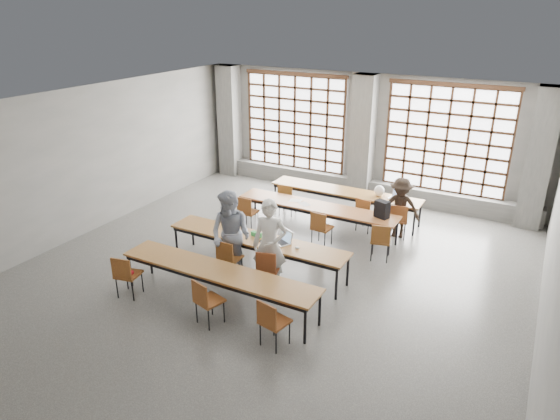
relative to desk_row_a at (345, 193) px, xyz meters
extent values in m
plane|color=#4B4B48|center=(-0.20, -3.53, -0.66)|extent=(11.00, 11.00, 0.00)
plane|color=silver|center=(-0.20, -3.53, 2.84)|extent=(11.00, 11.00, 0.00)
plane|color=#62625F|center=(-0.20, 1.97, 1.09)|extent=(10.00, 0.00, 10.00)
plane|color=#62625F|center=(-0.20, -9.03, 1.09)|extent=(10.00, 0.00, 10.00)
plane|color=#62625F|center=(-5.20, -3.53, 1.09)|extent=(0.00, 11.00, 11.00)
plane|color=#62625F|center=(4.80, -3.53, 1.09)|extent=(0.00, 11.00, 11.00)
cube|color=#535350|center=(-4.70, 1.69, 1.09)|extent=(0.60, 0.55, 3.50)
cube|color=#535350|center=(-0.20, 1.69, 1.09)|extent=(0.60, 0.55, 3.50)
cube|color=#535350|center=(4.30, 1.69, 1.09)|extent=(0.60, 0.55, 3.50)
cube|color=white|center=(-2.45, 1.95, 1.24)|extent=(3.20, 0.02, 2.80)
cube|color=black|center=(-2.45, 1.87, 1.24)|extent=(3.20, 0.05, 2.80)
cube|color=black|center=(-2.45, 1.87, -0.21)|extent=(3.32, 0.07, 0.10)
cube|color=black|center=(-2.45, 1.87, 2.69)|extent=(3.32, 0.07, 0.10)
cube|color=white|center=(2.05, 1.95, 1.24)|extent=(3.20, 0.02, 2.80)
cube|color=black|center=(2.05, 1.87, 1.24)|extent=(3.20, 0.05, 2.80)
cube|color=black|center=(2.05, 1.87, -0.21)|extent=(3.32, 0.07, 0.10)
cube|color=black|center=(2.05, 1.87, 2.69)|extent=(3.32, 0.07, 0.10)
cube|color=#535350|center=(-0.20, 1.77, -0.41)|extent=(9.80, 0.35, 0.50)
cube|color=brown|center=(0.00, 0.00, 0.05)|extent=(4.00, 0.70, 0.04)
cube|color=black|center=(0.00, 0.00, -0.01)|extent=(3.90, 0.64, 0.08)
cylinder|color=black|center=(-1.92, -0.29, -0.32)|extent=(0.05, 0.05, 0.69)
cylinder|color=black|center=(-1.92, 0.29, -0.32)|extent=(0.05, 0.05, 0.69)
cylinder|color=black|center=(1.92, -0.29, -0.32)|extent=(0.05, 0.05, 0.69)
cylinder|color=black|center=(1.92, 0.29, -0.32)|extent=(0.05, 0.05, 0.69)
cube|color=brown|center=(-0.21, -1.30, 0.05)|extent=(4.00, 0.70, 0.04)
cube|color=black|center=(-0.21, -1.30, -0.01)|extent=(3.90, 0.64, 0.08)
cylinder|color=black|center=(-2.13, -1.59, -0.32)|extent=(0.05, 0.05, 0.69)
cylinder|color=black|center=(-2.13, -1.01, -0.32)|extent=(0.05, 0.05, 0.69)
cylinder|color=black|center=(1.71, -1.59, -0.32)|extent=(0.05, 0.05, 0.69)
cylinder|color=black|center=(1.71, -1.01, -0.32)|extent=(0.05, 0.05, 0.69)
cube|color=brown|center=(-0.54, -3.55, 0.05)|extent=(4.00, 0.70, 0.04)
cube|color=black|center=(-0.54, -3.55, -0.01)|extent=(3.90, 0.64, 0.08)
cylinder|color=black|center=(-2.46, -3.84, -0.32)|extent=(0.05, 0.05, 0.69)
cylinder|color=black|center=(-2.46, -3.26, -0.32)|extent=(0.05, 0.05, 0.69)
cylinder|color=black|center=(1.38, -3.84, -0.32)|extent=(0.05, 0.05, 0.69)
cylinder|color=black|center=(1.38, -3.26, -0.32)|extent=(0.05, 0.05, 0.69)
cube|color=brown|center=(-0.47, -5.05, 0.05)|extent=(4.00, 0.70, 0.04)
cube|color=black|center=(-0.47, -5.05, -0.01)|extent=(3.90, 0.64, 0.08)
cylinder|color=black|center=(-2.39, -5.34, -0.32)|extent=(0.05, 0.05, 0.69)
cylinder|color=black|center=(-2.39, -4.76, -0.32)|extent=(0.05, 0.05, 0.69)
cylinder|color=black|center=(1.45, -5.34, -0.32)|extent=(0.05, 0.05, 0.69)
cylinder|color=black|center=(1.45, -4.76, -0.32)|extent=(0.05, 0.05, 0.69)
cube|color=brown|center=(-1.40, -0.55, -0.21)|extent=(0.47, 0.47, 0.04)
cube|color=brown|center=(-1.37, -0.75, 0.02)|extent=(0.40, 0.08, 0.40)
cylinder|color=black|center=(-1.40, -0.55, -0.44)|extent=(0.02, 0.02, 0.45)
cube|color=brown|center=(0.80, -0.55, -0.21)|extent=(0.49, 0.49, 0.04)
cube|color=brown|center=(0.76, -0.75, 0.02)|extent=(0.40, 0.11, 0.40)
cylinder|color=black|center=(0.80, -0.55, -0.44)|extent=(0.02, 0.02, 0.45)
cube|color=brown|center=(1.60, -0.55, -0.21)|extent=(0.51, 0.51, 0.04)
cube|color=brown|center=(1.65, -0.74, 0.02)|extent=(0.39, 0.13, 0.40)
cylinder|color=black|center=(1.60, -0.55, -0.44)|extent=(0.02, 0.02, 0.45)
cube|color=brown|center=(-1.81, -1.85, -0.21)|extent=(0.43, 0.43, 0.04)
cube|color=brown|center=(-1.81, -2.05, 0.02)|extent=(0.40, 0.04, 0.40)
cylinder|color=black|center=(-1.81, -1.85, -0.44)|extent=(0.02, 0.02, 0.45)
cube|color=brown|center=(0.19, -1.85, -0.21)|extent=(0.45, 0.45, 0.04)
cube|color=brown|center=(0.17, -2.05, 0.02)|extent=(0.40, 0.06, 0.40)
cylinder|color=black|center=(0.19, -1.85, -0.44)|extent=(0.02, 0.02, 0.45)
cube|color=brown|center=(1.59, -1.85, -0.21)|extent=(0.51, 0.51, 0.04)
cube|color=brown|center=(1.63, -2.04, 0.02)|extent=(0.40, 0.12, 0.40)
cylinder|color=black|center=(1.59, -1.85, -0.44)|extent=(0.02, 0.02, 0.45)
cube|color=brown|center=(-0.84, -4.10, -0.21)|extent=(0.43, 0.43, 0.04)
cube|color=brown|center=(-0.84, -4.30, 0.02)|extent=(0.40, 0.04, 0.40)
cylinder|color=black|center=(-0.84, -4.10, -0.44)|extent=(0.02, 0.02, 0.45)
cube|color=maroon|center=(0.06, -4.10, -0.21)|extent=(0.51, 0.51, 0.04)
cube|color=maroon|center=(0.11, -4.30, 0.02)|extent=(0.40, 0.13, 0.40)
cylinder|color=black|center=(0.06, -4.10, -0.44)|extent=(0.02, 0.02, 0.45)
cube|color=maroon|center=(-2.17, -5.60, -0.21)|extent=(0.50, 0.50, 0.04)
cube|color=maroon|center=(-2.13, -5.79, 0.02)|extent=(0.40, 0.11, 0.40)
cylinder|color=black|center=(-2.17, -5.60, -0.44)|extent=(0.02, 0.02, 0.45)
cube|color=brown|center=(-0.27, -5.60, -0.21)|extent=(0.52, 0.52, 0.04)
cube|color=brown|center=(-0.32, -5.79, 0.02)|extent=(0.39, 0.14, 0.40)
cylinder|color=black|center=(-0.27, -5.60, -0.44)|extent=(0.02, 0.02, 0.45)
cube|color=brown|center=(1.03, -5.60, -0.21)|extent=(0.50, 0.50, 0.04)
cube|color=brown|center=(0.99, -5.79, 0.02)|extent=(0.40, 0.11, 0.40)
cylinder|color=black|center=(1.03, -5.60, -0.44)|extent=(0.02, 0.02, 0.45)
imported|color=silver|center=(0.06, -4.05, 0.26)|extent=(0.78, 0.63, 1.85)
imported|color=#19294C|center=(-0.84, -4.05, 0.26)|extent=(0.91, 0.71, 1.86)
imported|color=black|center=(1.60, -0.50, 0.08)|extent=(1.02, 0.67, 1.48)
cube|color=silver|center=(0.01, -3.50, 0.08)|extent=(0.44, 0.39, 0.02)
cube|color=black|center=(0.01, -3.51, 0.09)|extent=(0.35, 0.29, 0.00)
cube|color=silver|center=(0.07, -3.38, 0.20)|extent=(0.35, 0.22, 0.26)
cube|color=#8BBCF0|center=(0.07, -3.39, 0.17)|extent=(0.30, 0.18, 0.21)
cube|color=silver|center=(1.35, 0.05, 0.08)|extent=(0.40, 0.32, 0.02)
cube|color=black|center=(1.35, 0.04, 0.09)|extent=(0.33, 0.23, 0.00)
cube|color=silver|center=(1.37, 0.19, 0.20)|extent=(0.37, 0.13, 0.26)
cube|color=#8FB5F8|center=(1.37, 0.18, 0.17)|extent=(0.31, 0.10, 0.21)
ellipsoid|color=silver|center=(0.41, -3.57, 0.08)|extent=(0.11, 0.08, 0.04)
cube|color=#2D893D|center=(-0.59, -3.47, 0.11)|extent=(0.26, 0.13, 0.09)
cube|color=black|center=(-0.36, -3.65, 0.07)|extent=(0.14, 0.11, 0.01)
cube|color=white|center=(-0.81, -1.25, 0.07)|extent=(0.34, 0.28, 0.00)
cube|color=silver|center=(-0.51, -1.35, 0.07)|extent=(0.36, 0.33, 0.00)
cube|color=black|center=(1.39, -1.25, 0.27)|extent=(0.37, 0.30, 0.40)
ellipsoid|color=white|center=(0.90, 0.05, 0.21)|extent=(0.31, 0.28, 0.29)
cube|color=#AA151D|center=(-2.17, -5.60, -0.16)|extent=(0.21, 0.11, 0.06)
camera|label=1|loc=(4.36, -11.52, 4.53)|focal=32.00mm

